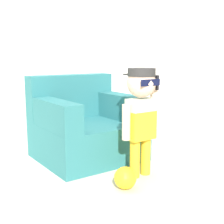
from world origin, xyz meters
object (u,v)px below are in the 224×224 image
person_child (141,105)px  toy_ball (125,178)px  armchair (85,128)px  side_table (140,122)px

person_child → toy_ball: person_child is taller
armchair → toy_ball: armchair is taller
armchair → side_table: 0.75m
armchair → toy_ball: (-0.15, -0.89, -0.22)m
armchair → toy_ball: bearing=-99.8°
armchair → toy_ball: 0.93m
toy_ball → armchair: bearing=80.2°
side_table → toy_ball: (-0.91, -0.89, -0.19)m
person_child → toy_ball: (-0.28, -0.15, -0.55)m
side_table → person_child: bearing=-130.1°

